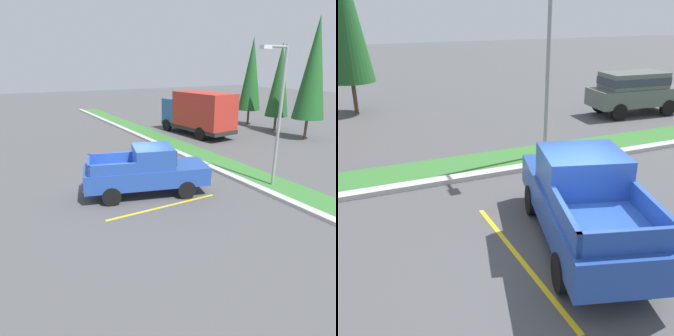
{
  "view_description": "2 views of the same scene",
  "coord_description": "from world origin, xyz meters",
  "views": [
    {
      "loc": [
        11.97,
        -5.02,
        5.3
      ],
      "look_at": [
        1.32,
        1.05,
        1.29
      ],
      "focal_mm": 33.36,
      "sensor_mm": 36.0,
      "label": 1
    },
    {
      "loc": [
        -4.17,
        -6.21,
        4.98
      ],
      "look_at": [
        -0.31,
        2.72,
        1.14
      ],
      "focal_mm": 43.26,
      "sensor_mm": 36.0,
      "label": 2
    }
  ],
  "objects": [
    {
      "name": "ground_plane",
      "position": [
        0.0,
        0.0,
        0.0
      ],
      "size": [
        120.0,
        120.0,
        0.0
      ],
      "primitive_type": "plane",
      "color": "#4C4C4F"
    },
    {
      "name": "parking_line_near",
      "position": [
        -0.99,
        0.41,
        0.0
      ],
      "size": [
        0.12,
        4.8,
        0.01
      ],
      "primitive_type": "cube",
      "color": "yellow",
      "rests_on": "ground"
    },
    {
      "name": "parking_line_far",
      "position": [
        2.11,
        0.41,
        0.0
      ],
      "size": [
        0.12,
        4.8,
        0.01
      ],
      "primitive_type": "cube",
      "color": "yellow",
      "rests_on": "ground"
    },
    {
      "name": "curb_strip",
      "position": [
        0.0,
        5.0,
        0.07
      ],
      "size": [
        56.0,
        0.4,
        0.15
      ],
      "primitive_type": "cube",
      "color": "#B2B2AD",
      "rests_on": "ground"
    },
    {
      "name": "grass_median",
      "position": [
        0.0,
        6.1,
        0.03
      ],
      "size": [
        56.0,
        1.8,
        0.06
      ],
      "primitive_type": "cube",
      "color": "#387533",
      "rests_on": "ground"
    },
    {
      "name": "pickup_truck_main",
      "position": [
        0.58,
        0.46,
        1.04
      ],
      "size": [
        3.29,
        5.54,
        2.1
      ],
      "color": "black",
      "rests_on": "ground"
    },
    {
      "name": "suv_distant",
      "position": [
        9.63,
        9.68,
        1.24
      ],
      "size": [
        4.73,
        2.23,
        2.1
      ],
      "color": "black",
      "rests_on": "ground"
    },
    {
      "name": "street_light",
      "position": [
        2.6,
        5.73,
        3.61
      ],
      "size": [
        0.24,
        1.49,
        6.14
      ],
      "color": "gray",
      "rests_on": "ground"
    },
    {
      "name": "cypress_tree_center",
      "position": [
        -3.12,
        15.54,
        5.12
      ],
      "size": [
        2.26,
        2.26,
        8.69
      ],
      "color": "brown",
      "rests_on": "ground"
    }
  ]
}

